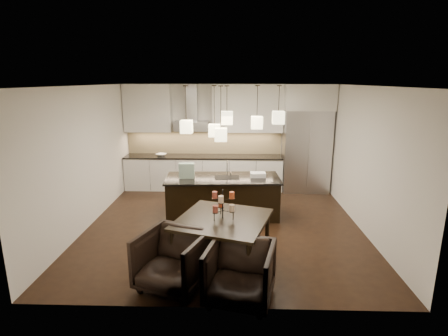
{
  "coord_description": "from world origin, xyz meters",
  "views": [
    {
      "loc": [
        0.22,
        -6.73,
        2.91
      ],
      "look_at": [
        0.0,
        0.2,
        1.15
      ],
      "focal_mm": 28.0,
      "sensor_mm": 36.0,
      "label": 1
    }
  ],
  "objects_px": {
    "island_body": "(223,197)",
    "armchair_left": "(173,260)",
    "refrigerator": "(306,151)",
    "dining_table": "(223,242)",
    "armchair_right": "(240,273)"
  },
  "relations": [
    {
      "from": "refrigerator",
      "to": "armchair_left",
      "type": "relative_size",
      "value": 2.36
    },
    {
      "from": "refrigerator",
      "to": "armchair_right",
      "type": "height_order",
      "value": "refrigerator"
    },
    {
      "from": "dining_table",
      "to": "armchair_right",
      "type": "xyz_separation_m",
      "value": [
        0.26,
        -0.92,
        -0.0
      ]
    },
    {
      "from": "dining_table",
      "to": "refrigerator",
      "type": "bearing_deg",
      "value": 80.35
    },
    {
      "from": "refrigerator",
      "to": "armchair_right",
      "type": "bearing_deg",
      "value": -110.03
    },
    {
      "from": "refrigerator",
      "to": "island_body",
      "type": "xyz_separation_m",
      "value": [
        -2.14,
        -1.9,
        -0.66
      ]
    },
    {
      "from": "island_body",
      "to": "refrigerator",
      "type": "bearing_deg",
      "value": 38.73
    },
    {
      "from": "island_body",
      "to": "dining_table",
      "type": "distance_m",
      "value": 2.12
    },
    {
      "from": "refrigerator",
      "to": "armchair_left",
      "type": "distance_m",
      "value": 5.44
    },
    {
      "from": "island_body",
      "to": "armchair_left",
      "type": "distance_m",
      "value": 2.81
    },
    {
      "from": "refrigerator",
      "to": "island_body",
      "type": "bearing_deg",
      "value": -138.37
    },
    {
      "from": "refrigerator",
      "to": "dining_table",
      "type": "bearing_deg",
      "value": -117.19
    },
    {
      "from": "island_body",
      "to": "armchair_left",
      "type": "xyz_separation_m",
      "value": [
        -0.62,
        -2.74,
        -0.0
      ]
    },
    {
      "from": "armchair_left",
      "to": "armchair_right",
      "type": "distance_m",
      "value": 1.0
    },
    {
      "from": "refrigerator",
      "to": "armchair_left",
      "type": "xyz_separation_m",
      "value": [
        -2.76,
        -4.64,
        -0.66
      ]
    }
  ]
}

